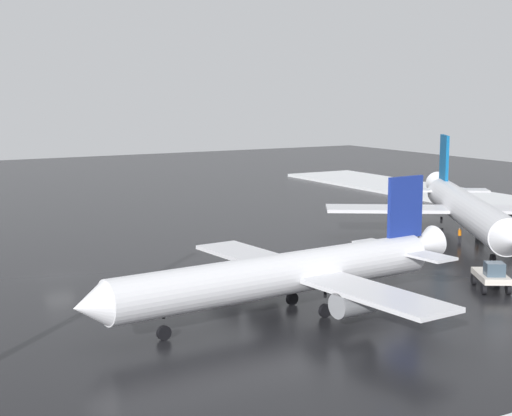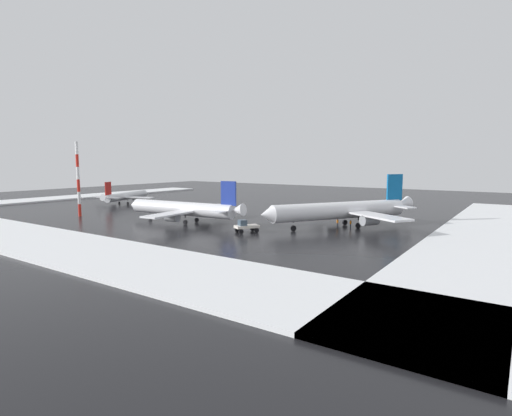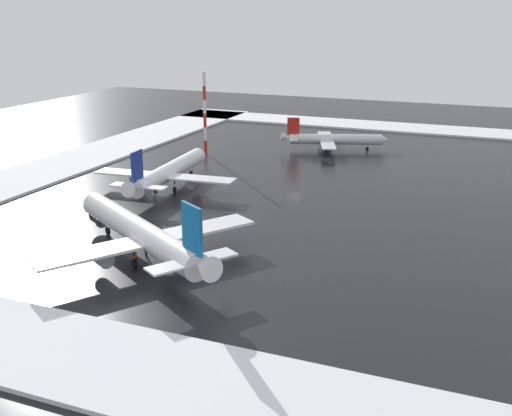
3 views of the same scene
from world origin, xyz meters
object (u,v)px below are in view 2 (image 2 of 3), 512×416
at_px(airplane_distant_tail, 184,209).
at_px(ground_crew_mid_apron, 338,222).
at_px(airplane_parked_starboard, 126,196).
at_px(pushback_tug, 246,226).
at_px(airplane_parked_portside, 343,210).
at_px(ground_crew_near_tug, 351,223).
at_px(antenna_mast, 78,179).

height_order(airplane_distant_tail, ground_crew_mid_apron, airplane_distant_tail).
height_order(airplane_distant_tail, airplane_parked_starboard, airplane_distant_tail).
bearing_deg(pushback_tug, airplane_parked_portside, 172.37).
bearing_deg(airplane_parked_portside, pushback_tug, -6.60).
xyz_separation_m(airplane_distant_tail, airplane_parked_starboard, (-44.27, 18.50, -0.68)).
bearing_deg(ground_crew_mid_apron, airplane_distant_tail, 147.51).
bearing_deg(airplane_parked_portside, ground_crew_near_tug, 120.96).
bearing_deg(ground_crew_mid_apron, pushback_tug, 176.31).
distance_m(airplane_parked_portside, ground_crew_near_tug, 3.12).
relative_size(airplane_parked_portside, pushback_tug, 6.41).
xyz_separation_m(airplane_parked_starboard, pushback_tug, (62.77, -20.68, -1.19)).
bearing_deg(ground_crew_near_tug, airplane_parked_starboard, -34.72).
bearing_deg(pushback_tug, airplane_distant_tail, -65.68).
bearing_deg(airplane_parked_portside, ground_crew_mid_apron, -47.79).
distance_m(ground_crew_near_tug, ground_crew_mid_apron, 2.77).
distance_m(airplane_parked_starboard, ground_crew_mid_apron, 74.91).
height_order(airplane_parked_portside, airplane_parked_starboard, airplane_parked_portside).
relative_size(airplane_parked_portside, airplane_distant_tail, 1.01).
relative_size(airplane_parked_portside, airplane_parked_starboard, 1.33).
bearing_deg(airplane_parked_portside, airplane_distant_tail, -33.81).
bearing_deg(ground_crew_mid_apron, airplane_parked_portside, -46.92).
xyz_separation_m(airplane_parked_starboard, ground_crew_mid_apron, (74.76, -4.56, -1.51)).
distance_m(pushback_tug, antenna_mast, 48.40).
bearing_deg(airplane_distant_tail, ground_crew_near_tug, -162.05).
height_order(airplane_parked_starboard, pushback_tug, airplane_parked_starboard).
relative_size(airplane_parked_portside, ground_crew_mid_apron, 19.02).
bearing_deg(ground_crew_near_tug, airplane_distant_tail, -8.50).
bearing_deg(airplane_parked_starboard, pushback_tug, -128.28).
bearing_deg(ground_crew_near_tug, ground_crew_mid_apron, -28.20).
bearing_deg(antenna_mast, airplane_distant_tail, 13.75).
bearing_deg(antenna_mast, ground_crew_near_tug, 18.80).
xyz_separation_m(ground_crew_near_tug, ground_crew_mid_apron, (-2.77, -0.16, 0.00)).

